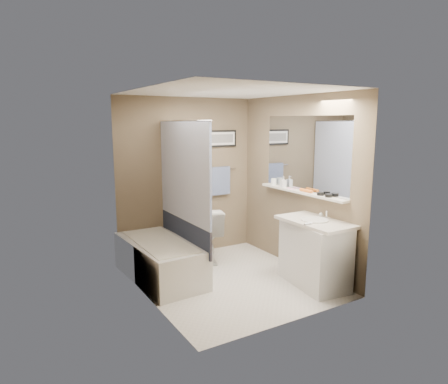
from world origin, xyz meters
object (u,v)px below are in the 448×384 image
candle_bowl_near (329,196)px  soap_bottle (283,182)px  candle_bowl_far (320,194)px  vanity (314,254)px  bathtub (160,260)px  glass_jar (274,182)px  toilet (204,233)px  hair_brush_front (306,191)px

candle_bowl_near → soap_bottle: size_ratio=0.59×
soap_bottle → candle_bowl_far: bearing=-90.0°
vanity → candle_bowl_far: (0.19, 0.13, 0.73)m
vanity → candle_bowl_far: 0.77m
candle_bowl_near → candle_bowl_far: 0.14m
candle_bowl_far → bathtub: bearing=149.3°
glass_jar → candle_bowl_near: bearing=-90.0°
bathtub → soap_bottle: bearing=-13.2°
toilet → hair_brush_front: 1.65m
hair_brush_front → glass_jar: (0.00, 0.70, 0.03)m
candle_bowl_far → hair_brush_front: bearing=90.0°
candle_bowl_far → soap_bottle: 0.75m
soap_bottle → hair_brush_front: bearing=-90.0°
hair_brush_front → vanity: bearing=-115.1°
hair_brush_front → glass_jar: glass_jar is taller
bathtub → toilet: size_ratio=1.86×
bathtub → candle_bowl_far: 2.26m
candle_bowl_far → soap_bottle: size_ratio=0.59×
candle_bowl_far → hair_brush_front: 0.27m
bathtub → soap_bottle: (1.79, -0.32, 0.94)m
bathtub → candle_bowl_far: size_ratio=16.67×
vanity → hair_brush_front: size_ratio=4.09×
candle_bowl_near → glass_jar: 1.11m
toilet → candle_bowl_far: size_ratio=8.97×
toilet → glass_jar: size_ratio=8.07×
toilet → bathtub: bearing=39.0°
glass_jar → toilet: bearing=154.8°
toilet → soap_bottle: (0.94, -0.66, 0.79)m
vanity → candle_bowl_far: bearing=42.4°
bathtub → candle_bowl_near: (1.79, -1.20, 0.89)m
glass_jar → soap_bottle: (0.00, -0.22, 0.03)m
vanity → soap_bottle: size_ratio=5.88×
vanity → candle_bowl_far: candle_bowl_far is taller
toilet → candle_bowl_far: candle_bowl_far is taller
toilet → vanity: (0.75, -1.54, -0.00)m
bathtub → candle_bowl_near: candle_bowl_near is taller
candle_bowl_near → glass_jar: bearing=90.0°
toilet → candle_bowl_near: 1.95m
candle_bowl_near → hair_brush_front: (0.00, 0.41, 0.00)m
soap_bottle → vanity: bearing=-101.9°
glass_jar → soap_bottle: soap_bottle is taller
toilet → soap_bottle: 1.39m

